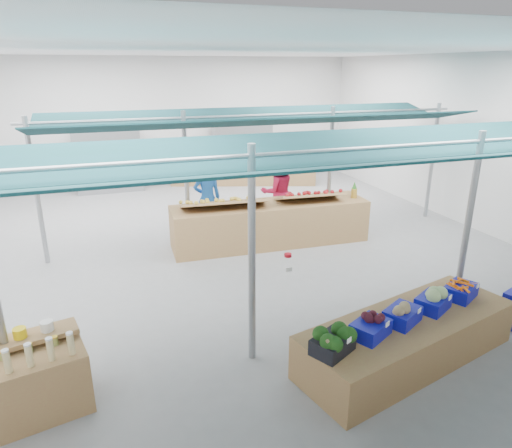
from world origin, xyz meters
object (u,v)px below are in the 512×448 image
object	(u,v)px
veg_counter	(408,339)
fruit_counter	(270,224)
bottle_shelf	(5,387)
vendor_right	(277,192)
vendor_left	(207,198)

from	to	relation	value
veg_counter	fruit_counter	bearing A→B (deg)	78.89
bottle_shelf	vendor_right	bearing A→B (deg)	32.16
fruit_counter	vendor_right	size ratio (longest dim) A/B	2.50
veg_counter	fruit_counter	size ratio (longest dim) A/B	0.74
bottle_shelf	fruit_counter	xyz separation A→B (m)	(4.82, 4.21, 0.05)
vendor_left	vendor_right	xyz separation A→B (m)	(1.80, 0.00, 0.00)
fruit_counter	vendor_left	distance (m)	1.68
vendor_left	bottle_shelf	bearing A→B (deg)	58.12
bottle_shelf	fruit_counter	bearing A→B (deg)	28.88
veg_counter	fruit_counter	xyz separation A→B (m)	(-0.23, 4.75, 0.16)
fruit_counter	veg_counter	bearing A→B (deg)	-84.77
fruit_counter	vendor_left	xyz separation A→B (m)	(-1.20, 1.10, 0.41)
veg_counter	vendor_left	size ratio (longest dim) A/B	1.84
bottle_shelf	vendor_right	size ratio (longest dim) A/B	1.05
vendor_right	bottle_shelf	bearing A→B (deg)	46.81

